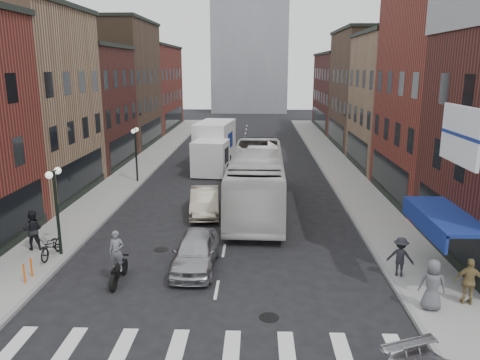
# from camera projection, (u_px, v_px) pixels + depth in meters

# --- Properties ---
(ground) EXTENTS (160.00, 160.00, 0.00)m
(ground) POSITION_uv_depth(u_px,v_px,m) (214.00, 302.00, 17.29)
(ground) COLOR black
(ground) RESTS_ON ground
(sidewalk_left) EXTENTS (3.00, 74.00, 0.15)m
(sidewalk_left) POSITION_uv_depth(u_px,v_px,m) (137.00, 170.00, 38.94)
(sidewalk_left) COLOR gray
(sidewalk_left) RESTS_ON ground
(sidewalk_right) EXTENTS (3.00, 74.00, 0.15)m
(sidewalk_right) POSITION_uv_depth(u_px,v_px,m) (342.00, 172.00, 38.33)
(sidewalk_right) COLOR gray
(sidewalk_right) RESTS_ON ground
(curb_left) EXTENTS (0.20, 74.00, 0.16)m
(curb_left) POSITION_uv_depth(u_px,v_px,m) (154.00, 171.00, 38.90)
(curb_left) COLOR gray
(curb_left) RESTS_ON ground
(curb_right) EXTENTS (0.20, 74.00, 0.16)m
(curb_right) POSITION_uv_depth(u_px,v_px,m) (323.00, 173.00, 38.40)
(curb_right) COLOR gray
(curb_right) RESTS_ON ground
(crosswalk_stripes) EXTENTS (12.00, 2.20, 0.01)m
(crosswalk_stripes) POSITION_uv_depth(u_px,v_px,m) (206.00, 350.00, 14.38)
(crosswalk_stripes) COLOR silver
(crosswalk_stripes) RESTS_ON ground
(bldg_left_mid_a) EXTENTS (10.30, 10.20, 12.30)m
(bldg_left_mid_a) POSITION_uv_depth(u_px,v_px,m) (0.00, 104.00, 29.97)
(bldg_left_mid_a) COLOR #8A664C
(bldg_left_mid_a) RESTS_ON ground
(bldg_left_mid_b) EXTENTS (10.30, 10.20, 10.30)m
(bldg_left_mid_b) POSITION_uv_depth(u_px,v_px,m) (64.00, 107.00, 39.91)
(bldg_left_mid_b) COLOR #461E19
(bldg_left_mid_b) RESTS_ON ground
(bldg_left_far_a) EXTENTS (10.30, 12.20, 13.30)m
(bldg_left_far_a) POSITION_uv_depth(u_px,v_px,m) (104.00, 84.00, 50.24)
(bldg_left_far_a) COLOR #4A3425
(bldg_left_far_a) RESTS_ON ground
(bldg_left_far_b) EXTENTS (10.30, 16.20, 11.30)m
(bldg_left_far_b) POSITION_uv_depth(u_px,v_px,m) (137.00, 88.00, 64.07)
(bldg_left_far_b) COLOR maroon
(bldg_left_far_b) RESTS_ON ground
(bldg_right_mid_a) EXTENTS (10.30, 10.20, 14.30)m
(bldg_right_mid_a) POSITION_uv_depth(u_px,v_px,m) (477.00, 89.00, 28.66)
(bldg_right_mid_a) COLOR maroon
(bldg_right_mid_a) RESTS_ON ground
(bldg_right_mid_b) EXTENTS (10.30, 10.20, 11.30)m
(bldg_right_mid_b) POSITION_uv_depth(u_px,v_px,m) (420.00, 102.00, 38.72)
(bldg_right_mid_b) COLOR #8A664C
(bldg_right_mid_b) RESTS_ON ground
(bldg_right_far_a) EXTENTS (10.30, 12.20, 12.30)m
(bldg_right_far_a) POSITION_uv_depth(u_px,v_px,m) (385.00, 89.00, 49.29)
(bldg_right_far_a) COLOR #4A3425
(bldg_right_far_a) RESTS_ON ground
(bldg_right_far_b) EXTENTS (10.30, 16.20, 10.30)m
(bldg_right_far_b) POSITION_uv_depth(u_px,v_px,m) (357.00, 92.00, 63.12)
(bldg_right_far_b) COLOR #461E19
(bldg_right_far_b) RESTS_ON ground
(awning_blue) EXTENTS (1.80, 5.00, 0.78)m
(awning_blue) POSITION_uv_depth(u_px,v_px,m) (440.00, 216.00, 18.78)
(awning_blue) COLOR navy
(awning_blue) RESTS_ON ground
(billboard_sign) EXTENTS (1.52, 3.00, 3.70)m
(billboard_sign) POSITION_uv_depth(u_px,v_px,m) (463.00, 137.00, 16.02)
(billboard_sign) COLOR black
(billboard_sign) RESTS_ON ground
(streetlamp_near) EXTENTS (0.32, 1.22, 4.11)m
(streetlamp_near) POSITION_uv_depth(u_px,v_px,m) (56.00, 196.00, 20.75)
(streetlamp_near) COLOR black
(streetlamp_near) RESTS_ON ground
(streetlamp_far) EXTENTS (0.32, 1.22, 4.11)m
(streetlamp_far) POSITION_uv_depth(u_px,v_px,m) (136.00, 144.00, 34.34)
(streetlamp_far) COLOR black
(streetlamp_far) RESTS_ON ground
(bike_rack) EXTENTS (0.08, 0.68, 0.80)m
(bike_rack) POSITION_uv_depth(u_px,v_px,m) (28.00, 270.00, 18.69)
(bike_rack) COLOR #D8590C
(bike_rack) RESTS_ON sidewalk_left
(box_truck) EXTENTS (3.38, 9.10, 3.85)m
(box_truck) POSITION_uv_depth(u_px,v_px,m) (214.00, 146.00, 39.67)
(box_truck) COLOR white
(box_truck) RESTS_ON ground
(motorcycle_rider) EXTENTS (0.61, 2.17, 2.21)m
(motorcycle_rider) POSITION_uv_depth(u_px,v_px,m) (117.00, 259.00, 18.61)
(motorcycle_rider) COLOR black
(motorcycle_rider) RESTS_ON ground
(transit_bus) EXTENTS (3.38, 13.27, 3.68)m
(transit_bus) POSITION_uv_depth(u_px,v_px,m) (257.00, 179.00, 28.39)
(transit_bus) COLOR silver
(transit_bus) RESTS_ON ground
(sedan_left_near) EXTENTS (1.86, 4.48, 1.52)m
(sedan_left_near) POSITION_uv_depth(u_px,v_px,m) (195.00, 252.00, 20.06)
(sedan_left_near) COLOR #AAAAAE
(sedan_left_near) RESTS_ON ground
(sedan_left_far) EXTENTS (2.06, 4.79, 1.54)m
(sedan_left_far) POSITION_uv_depth(u_px,v_px,m) (205.00, 202.00, 27.43)
(sedan_left_far) COLOR #BBB098
(sedan_left_far) RESTS_ON ground
(parked_bicycle) EXTENTS (0.75, 1.96, 1.01)m
(parked_bicycle) POSITION_uv_depth(u_px,v_px,m) (52.00, 246.00, 20.95)
(parked_bicycle) COLOR black
(parked_bicycle) RESTS_ON sidewalk_left
(ped_left_solo) EXTENTS (0.97, 0.64, 1.88)m
(ped_left_solo) POSITION_uv_depth(u_px,v_px,m) (33.00, 230.00, 21.74)
(ped_left_solo) COLOR black
(ped_left_solo) RESTS_ON sidewalk_left
(ped_right_a) EXTENTS (1.18, 0.86, 1.64)m
(ped_right_a) POSITION_uv_depth(u_px,v_px,m) (400.00, 257.00, 19.00)
(ped_right_a) COLOR black
(ped_right_a) RESTS_ON sidewalk_right
(ped_right_b) EXTENTS (1.09, 0.67, 1.73)m
(ped_right_b) POSITION_uv_depth(u_px,v_px,m) (469.00, 281.00, 16.70)
(ped_right_b) COLOR olive
(ped_right_b) RESTS_ON sidewalk_right
(ped_right_c) EXTENTS (1.01, 0.77, 1.84)m
(ped_right_c) POSITION_uv_depth(u_px,v_px,m) (432.00, 285.00, 16.31)
(ped_right_c) COLOR #52555A
(ped_right_c) RESTS_ON sidewalk_right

